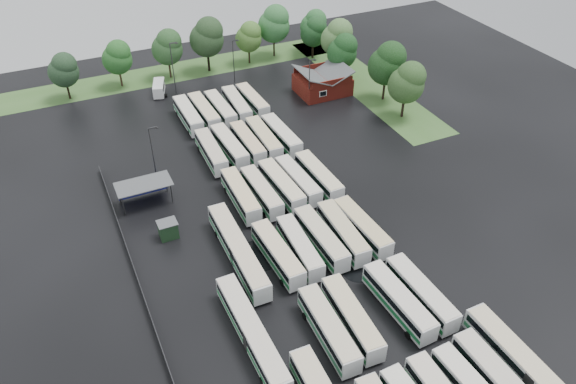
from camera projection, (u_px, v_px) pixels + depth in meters
name	position (u px, v px, depth m)	size (l,w,h in m)	color
ground	(312.00, 259.00, 75.38)	(160.00, 160.00, 0.00)	black
brick_building	(322.00, 84.00, 113.31)	(10.07, 8.60, 5.39)	maroon
wash_shed	(143.00, 185.00, 83.74)	(8.20, 4.20, 3.58)	#2D2D30
utility_hut	(168.00, 229.00, 78.26)	(2.70, 2.20, 2.62)	black
grass_strip_north	(187.00, 70.00, 122.98)	(80.00, 10.00, 0.01)	#3D662B
grass_strip_east	(364.00, 83.00, 117.83)	(10.00, 50.00, 0.01)	#3D662B
west_fence	(133.00, 267.00, 73.34)	(0.10, 50.00, 1.20)	#2D2D30
bus_r0c4	(498.00, 381.00, 58.27)	(2.74, 11.98, 3.32)	silver
bus_r1c0	(328.00, 329.00, 63.73)	(2.89, 11.85, 3.28)	silver
bus_r1c1	(352.00, 318.00, 65.03)	(3.10, 11.90, 3.28)	silver
bus_r1c3	(399.00, 301.00, 67.02)	(2.97, 11.95, 3.30)	silver
bus_r1c4	(421.00, 293.00, 68.10)	(2.79, 11.78, 3.26)	silver
bus_r2c0	(278.00, 254.00, 73.62)	(2.87, 11.76, 3.25)	silver
bus_r2c1	(300.00, 247.00, 74.72)	(2.93, 11.39, 3.14)	silver
bus_r2c2	(321.00, 238.00, 76.04)	(2.68, 11.83, 3.28)	silver
bus_r2c3	(343.00, 232.00, 77.02)	(2.98, 11.85, 3.27)	silver
bus_r2c4	(362.00, 227.00, 77.89)	(3.00, 11.75, 3.24)	silver
bus_r3c0	(241.00, 195.00, 83.81)	(2.75, 11.70, 3.24)	silver
bus_r3c1	(262.00, 192.00, 84.51)	(2.59, 11.37, 3.15)	silver
bus_r3c2	(281.00, 185.00, 85.72)	(2.98, 11.91, 3.29)	silver
bus_r3c3	(298.00, 181.00, 86.84)	(2.93, 11.50, 3.18)	silver
bus_r3c4	(319.00, 176.00, 87.65)	(2.81, 11.78, 3.26)	silver
bus_r4c0	(211.00, 152.00, 93.40)	(2.77, 11.62, 3.22)	silver
bus_r4c1	(229.00, 146.00, 94.65)	(2.89, 11.85, 3.28)	silver
bus_r4c2	(248.00, 143.00, 95.65)	(2.46, 11.35, 3.16)	silver
bus_r4c3	(264.00, 139.00, 96.60)	(2.74, 11.84, 3.28)	silver
bus_r4c4	(281.00, 135.00, 97.55)	(2.85, 11.72, 3.24)	silver
bus_r5c0	(188.00, 115.00, 103.14)	(2.54, 11.81, 3.28)	silver
bus_r5c1	(204.00, 112.00, 104.21)	(2.74, 11.85, 3.28)	silver
bus_r5c2	(221.00, 109.00, 105.15)	(2.65, 11.59, 3.21)	silver
bus_r5c3	(237.00, 105.00, 106.41)	(3.01, 11.71, 3.23)	silver
bus_r5c4	(253.00, 101.00, 107.79)	(2.67, 11.34, 3.14)	silver
artic_bus_west_b	(238.00, 250.00, 74.11)	(2.75, 17.82, 3.30)	silver
artic_bus_west_c	(252.00, 333.00, 63.36)	(2.61, 16.97, 3.14)	silver
artic_bus_east	(530.00, 373.00, 58.98)	(2.77, 17.93, 3.32)	silver
minibus	(159.00, 88.00, 113.10)	(3.65, 5.94, 2.44)	white
tree_north_0	(64.00, 70.00, 108.48)	(5.87, 5.87, 9.72)	black
tree_north_1	(118.00, 57.00, 112.88)	(6.02, 6.02, 9.97)	#3A271B
tree_north_2	(168.00, 47.00, 115.91)	(6.44, 6.44, 10.67)	#38271D
tree_north_3	(207.00, 37.00, 118.00)	(7.25, 7.25, 12.00)	black
tree_north_4	(249.00, 37.00, 122.24)	(5.77, 5.77, 9.55)	black
tree_north_5	(274.00, 23.00, 124.44)	(7.16, 7.16, 11.86)	black
tree_north_6	(314.00, 24.00, 127.43)	(5.96, 5.96, 9.88)	black
tree_east_0	(408.00, 82.00, 102.11)	(6.71, 6.71, 11.12)	black
tree_east_1	(388.00, 63.00, 107.38)	(7.26, 7.26, 12.02)	black
tree_east_2	(343.00, 51.00, 115.03)	(6.17, 6.17, 10.22)	#322319
tree_east_3	(338.00, 37.00, 118.99)	(6.81, 6.81, 11.28)	#332311
tree_east_4	(314.00, 31.00, 124.67)	(5.76, 5.76, 9.54)	black
lamp_post_ne	(310.00, 79.00, 106.91)	(1.45, 0.28, 9.39)	#2D2D30
lamp_post_nw	(153.00, 152.00, 85.72)	(1.56, 0.30, 10.14)	#2D2D30
lamp_post_back_w	(173.00, 65.00, 109.98)	(1.67, 0.33, 10.87)	#2D2D30
lamp_post_back_e	(234.00, 58.00, 114.88)	(1.42, 0.28, 9.21)	#2D2D30
puddle_1	(463.00, 361.00, 62.43)	(4.44, 4.44, 0.01)	black
puddle_2	(260.00, 255.00, 76.02)	(6.36, 6.36, 0.01)	black
puddle_3	(358.00, 272.00, 73.48)	(3.97, 3.97, 0.01)	black
puddle_4	(495.00, 334.00, 65.33)	(3.15, 3.15, 0.01)	black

